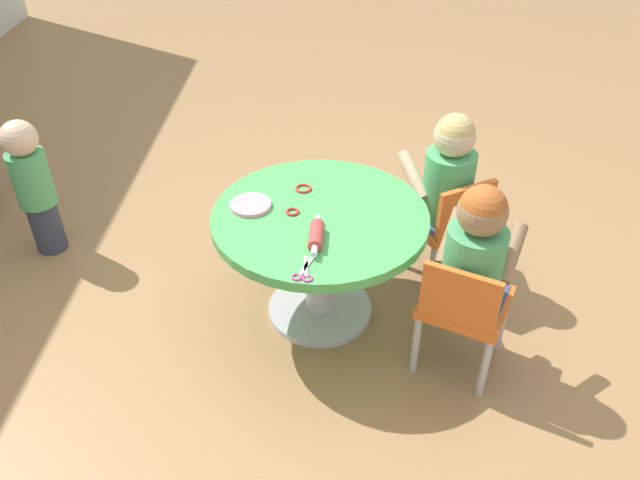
# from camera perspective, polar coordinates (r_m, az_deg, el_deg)

# --- Properties ---
(ground_plane) EXTENTS (10.00, 10.00, 0.00)m
(ground_plane) POSITION_cam_1_polar(r_m,az_deg,el_deg) (2.69, -0.00, -6.51)
(ground_plane) COLOR #9E7247
(craft_table) EXTENTS (0.84, 0.84, 0.51)m
(craft_table) POSITION_cam_1_polar(r_m,az_deg,el_deg) (2.45, -0.00, -0.06)
(craft_table) COLOR silver
(craft_table) RESTS_ON ground
(child_chair_left) EXTENTS (0.40, 0.40, 0.54)m
(child_chair_left) POSITION_cam_1_polar(r_m,az_deg,el_deg) (2.32, 12.94, -5.91)
(child_chair_left) COLOR #B7B7BC
(child_chair_left) RESTS_ON ground
(seated_child_left) EXTENTS (0.43, 0.39, 0.51)m
(seated_child_left) POSITION_cam_1_polar(r_m,az_deg,el_deg) (2.21, 14.02, -0.95)
(seated_child_left) COLOR #3F4772
(seated_child_left) RESTS_ON ground
(child_chair_right) EXTENTS (0.41, 0.41, 0.54)m
(child_chair_right) POSITION_cam_1_polar(r_m,az_deg,el_deg) (2.74, 11.60, 1.67)
(child_chair_right) COLOR #B7B7BC
(child_chair_right) RESTS_ON ground
(seated_child_right) EXTENTS (0.43, 0.40, 0.51)m
(seated_child_right) POSITION_cam_1_polar(r_m,az_deg,el_deg) (2.65, 11.68, 6.14)
(seated_child_right) COLOR #3F4772
(seated_child_right) RESTS_ON ground
(toddler_standing) EXTENTS (0.17, 0.17, 0.67)m
(toddler_standing) POSITION_cam_1_polar(r_m,az_deg,el_deg) (3.12, -24.71, 4.65)
(toddler_standing) COLOR #33384C
(toddler_standing) RESTS_ON ground
(rolling_pin) EXTENTS (0.23, 0.05, 0.05)m
(rolling_pin) POSITION_cam_1_polar(r_m,az_deg,el_deg) (2.22, -0.36, 0.46)
(rolling_pin) COLOR #D83F3F
(rolling_pin) RESTS_ON craft_table
(craft_scissors) EXTENTS (0.14, 0.08, 0.01)m
(craft_scissors) POSITION_cam_1_polar(r_m,az_deg,el_deg) (2.09, -1.48, -2.99)
(craft_scissors) COLOR silver
(craft_scissors) RESTS_ON craft_table
(playdough_blob_0) EXTENTS (0.16, 0.16, 0.02)m
(playdough_blob_0) POSITION_cam_1_polar(r_m,az_deg,el_deg) (2.42, -6.35, 3.20)
(playdough_blob_0) COLOR pink
(playdough_blob_0) RESTS_ON craft_table
(cookie_cutter_0) EXTENTS (0.07, 0.07, 0.01)m
(cookie_cutter_0) POSITION_cam_1_polar(r_m,az_deg,el_deg) (2.52, -1.53, 4.74)
(cookie_cutter_0) COLOR red
(cookie_cutter_0) RESTS_ON craft_table
(cookie_cutter_1) EXTENTS (0.05, 0.05, 0.01)m
(cookie_cutter_1) POSITION_cam_1_polar(r_m,az_deg,el_deg) (2.38, -2.52, 2.65)
(cookie_cutter_1) COLOR red
(cookie_cutter_1) RESTS_ON craft_table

